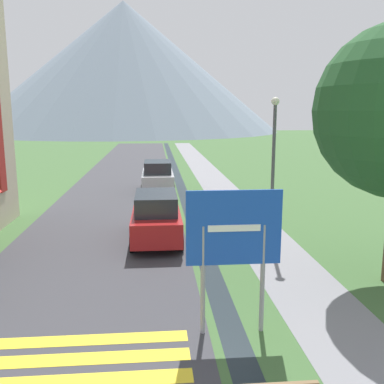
# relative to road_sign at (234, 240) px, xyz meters

# --- Properties ---
(ground_plane) EXTENTS (160.00, 160.00, 0.00)m
(ground_plane) POSITION_rel_road_sign_xyz_m (-1.21, 15.14, -2.09)
(ground_plane) COLOR #3D6033
(road) EXTENTS (6.40, 60.00, 0.01)m
(road) POSITION_rel_road_sign_xyz_m (-3.71, 25.14, -2.09)
(road) COLOR #38383D
(road) RESTS_ON ground_plane
(footpath) EXTENTS (2.20, 60.00, 0.01)m
(footpath) POSITION_rel_road_sign_xyz_m (2.39, 25.14, -2.09)
(footpath) COLOR slate
(footpath) RESTS_ON ground_plane
(drainage_channel) EXTENTS (0.60, 60.00, 0.00)m
(drainage_channel) POSITION_rel_road_sign_xyz_m (-0.01, 25.14, -2.09)
(drainage_channel) COLOR black
(drainage_channel) RESTS_ON ground_plane
(crosswalk_marking) EXTENTS (5.44, 2.54, 0.01)m
(crosswalk_marking) POSITION_rel_road_sign_xyz_m (-3.71, -1.14, -2.09)
(crosswalk_marking) COLOR yellow
(crosswalk_marking) RESTS_ON ground_plane
(mountain_distant) EXTENTS (69.99, 69.99, 29.03)m
(mountain_distant) POSITION_rel_road_sign_xyz_m (-8.21, 94.37, 12.42)
(mountain_distant) COLOR slate
(mountain_distant) RESTS_ON ground_plane
(road_sign) EXTENTS (2.02, 0.11, 3.15)m
(road_sign) POSITION_rel_road_sign_xyz_m (0.00, 0.00, 0.00)
(road_sign) COLOR gray
(road_sign) RESTS_ON ground_plane
(parked_car_near) EXTENTS (1.83, 4.29, 1.82)m
(parked_car_near) POSITION_rel_road_sign_xyz_m (-1.61, 6.85, -1.18)
(parked_car_near) COLOR #A31919
(parked_car_near) RESTS_ON ground_plane
(parked_car_far) EXTENTS (1.92, 4.20, 1.82)m
(parked_car_far) POSITION_rel_road_sign_xyz_m (-1.48, 16.83, -1.18)
(parked_car_far) COLOR #B2B2B7
(parked_car_far) RESTS_ON ground_plane
(streetlamp) EXTENTS (0.28, 0.28, 5.21)m
(streetlamp) POSITION_rel_road_sign_xyz_m (2.52, 6.13, 0.99)
(streetlamp) COLOR #515156
(streetlamp) RESTS_ON ground_plane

